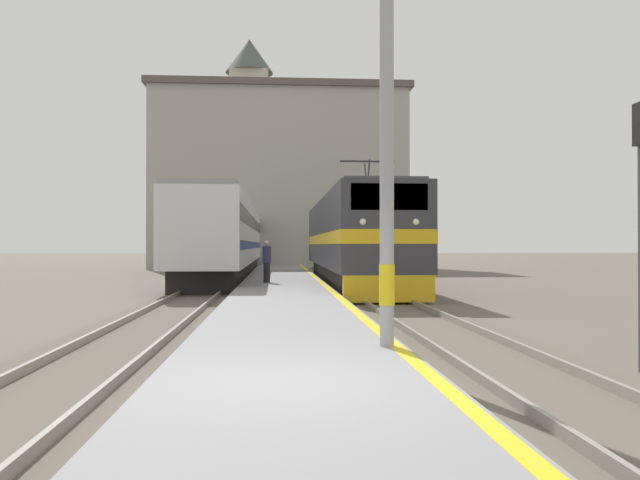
{
  "coord_description": "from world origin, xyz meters",
  "views": [
    {
      "loc": [
        -0.23,
        -6.8,
        1.8
      ],
      "look_at": [
        1.72,
        21.66,
        2.03
      ],
      "focal_mm": 35.0,
      "sensor_mm": 36.0,
      "label": 1
    }
  ],
  "objects_px": {
    "clock_tower": "(249,143)",
    "locomotive_train": "(352,240)",
    "catenary_mast": "(392,44)",
    "person_on_platform": "(267,261)",
    "passenger_train": "(240,240)"
  },
  "relations": [
    {
      "from": "person_on_platform",
      "to": "clock_tower",
      "type": "bearing_deg",
      "value": 93.61
    },
    {
      "from": "catenary_mast",
      "to": "person_on_platform",
      "type": "bearing_deg",
      "value": 97.62
    },
    {
      "from": "locomotive_train",
      "to": "catenary_mast",
      "type": "xyz_separation_m",
      "value": [
        -1.65,
        -18.5,
        2.74
      ]
    },
    {
      "from": "catenary_mast",
      "to": "locomotive_train",
      "type": "bearing_deg",
      "value": 84.9
    },
    {
      "from": "passenger_train",
      "to": "catenary_mast",
      "type": "xyz_separation_m",
      "value": [
        4.44,
        -36.98,
        2.57
      ]
    },
    {
      "from": "clock_tower",
      "to": "locomotive_train",
      "type": "bearing_deg",
      "value": -80.02
    },
    {
      "from": "catenary_mast",
      "to": "clock_tower",
      "type": "height_order",
      "value": "clock_tower"
    },
    {
      "from": "locomotive_train",
      "to": "clock_tower",
      "type": "xyz_separation_m",
      "value": [
        -6.13,
        34.84,
        9.93
      ]
    },
    {
      "from": "passenger_train",
      "to": "catenary_mast",
      "type": "height_order",
      "value": "catenary_mast"
    },
    {
      "from": "locomotive_train",
      "to": "clock_tower",
      "type": "relative_size",
      "value": 0.83
    },
    {
      "from": "locomotive_train",
      "to": "passenger_train",
      "type": "xyz_separation_m",
      "value": [
        -6.09,
        18.48,
        0.17
      ]
    },
    {
      "from": "locomotive_train",
      "to": "person_on_platform",
      "type": "xyz_separation_m",
      "value": [
        -3.75,
        -2.82,
        -0.84
      ]
    },
    {
      "from": "locomotive_train",
      "to": "passenger_train",
      "type": "distance_m",
      "value": 19.46
    },
    {
      "from": "catenary_mast",
      "to": "clock_tower",
      "type": "xyz_separation_m",
      "value": [
        -4.48,
        53.34,
        7.18
      ]
    },
    {
      "from": "catenary_mast",
      "to": "clock_tower",
      "type": "relative_size",
      "value": 0.4
    }
  ]
}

